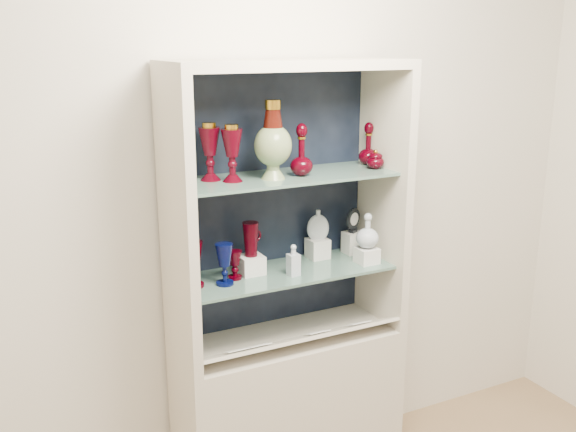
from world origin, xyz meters
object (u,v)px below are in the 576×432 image
pedestal_lamp_left (210,152)px  ruby_pitcher (251,239)px  cobalt_goblet (224,264)px  ruby_goblet_small (235,265)px  ruby_decanter_b (368,142)px  clear_round_decanter (368,232)px  cameo_medallion (353,220)px  ruby_decanter_a (302,147)px  ruby_goblet_tall (194,264)px  lidded_bowl (375,159)px  pedestal_lamp_right (232,153)px  clear_square_bottle (293,260)px  enamel_urn (273,140)px  flat_flask (318,224)px

pedestal_lamp_left → ruby_pitcher: size_ratio=1.58×
pedestal_lamp_left → cobalt_goblet: (0.02, -0.09, -0.45)m
ruby_goblet_small → pedestal_lamp_left: bearing=150.0°
ruby_decanter_b → cobalt_goblet: size_ratio=1.18×
ruby_pitcher → clear_round_decanter: 0.53m
cameo_medallion → ruby_decanter_a: bearing=173.9°
cobalt_goblet → ruby_goblet_small: 0.08m
ruby_goblet_tall → pedestal_lamp_left: bearing=27.4°
ruby_decanter_a → ruby_goblet_tall: (-0.47, 0.03, -0.45)m
lidded_bowl → ruby_goblet_small: 0.77m
pedestal_lamp_right → lidded_bowl: pedestal_lamp_right is taller
clear_square_bottle → ruby_decanter_a: bearing=30.8°
cobalt_goblet → cameo_medallion: (0.68, 0.12, 0.07)m
ruby_goblet_tall → clear_square_bottle: size_ratio=1.39×
pedestal_lamp_right → clear_square_bottle: 0.53m
ruby_goblet_tall → ruby_goblet_small: (0.18, 0.01, -0.03)m
cobalt_goblet → ruby_goblet_tall: bearing=164.6°
cobalt_goblet → clear_round_decanter: size_ratio=1.14×
enamel_urn → lidded_bowl: (0.49, -0.01, -0.11)m
cobalt_goblet → clear_round_decanter: bearing=-3.0°
pedestal_lamp_right → ruby_pitcher: 0.39m
enamel_urn → ruby_decanter_b: bearing=9.5°
lidded_bowl → cobalt_goblet: 0.80m
lidded_bowl → ruby_goblet_small: bearing=175.7°
ruby_goblet_small → clear_round_decanter: bearing=-7.2°
ruby_decanter_b → ruby_goblet_small: 0.82m
ruby_goblet_small → clear_round_decanter: size_ratio=0.80×
lidded_bowl → ruby_goblet_tall: size_ratio=0.46×
flat_flask → cameo_medallion: (0.18, -0.01, -0.00)m
cobalt_goblet → ruby_goblet_tall: size_ratio=0.91×
pedestal_lamp_left → clear_square_bottle: pedestal_lamp_left is taller
ruby_decanter_b → ruby_pitcher: ruby_decanter_b is taller
ruby_decanter_b → cameo_medallion: bearing=153.1°
ruby_decanter_b → lidded_bowl: 0.12m
clear_round_decanter → lidded_bowl: bearing=30.0°
enamel_urn → clear_round_decanter: 0.62m
lidded_bowl → ruby_pitcher: (-0.56, 0.08, -0.31)m
pedestal_lamp_left → lidded_bowl: (0.73, -0.09, -0.07)m
ruby_goblet_tall → ruby_pitcher: bearing=7.9°
pedestal_lamp_left → ruby_pitcher: 0.42m
clear_round_decanter → clear_square_bottle: bearing=179.1°
pedestal_lamp_left → cobalt_goblet: pedestal_lamp_left is taller
ruby_decanter_a → lidded_bowl: (0.36, -0.01, -0.08)m
ruby_goblet_tall → enamel_urn: bearing=-5.2°
ruby_goblet_small → clear_square_bottle: bearing=-16.4°
pedestal_lamp_right → ruby_goblet_tall: 0.47m
ruby_decanter_a → clear_square_bottle: ruby_decanter_a is taller
ruby_goblet_tall → cameo_medallion: (0.80, 0.08, 0.06)m
ruby_decanter_a → cobalt_goblet: size_ratio=1.41×
flat_flask → cobalt_goblet: bearing=-144.7°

